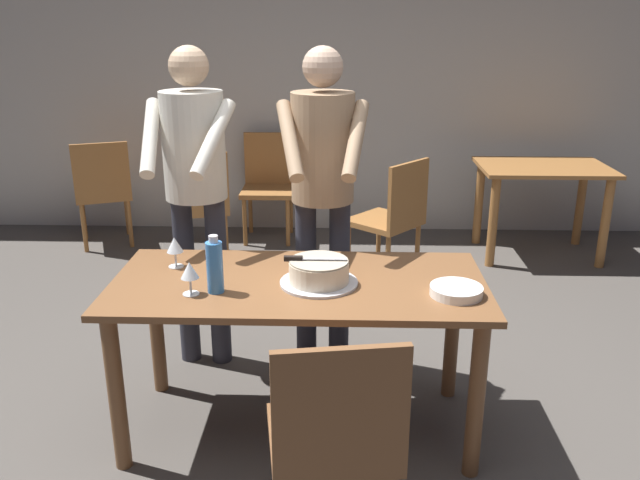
% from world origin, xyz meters
% --- Properties ---
extents(ground_plane, '(14.00, 14.00, 0.00)m').
position_xyz_m(ground_plane, '(0.00, 0.00, 0.00)').
color(ground_plane, '#4C4742').
extents(back_wall, '(10.00, 0.12, 2.70)m').
position_xyz_m(back_wall, '(0.00, 3.14, 1.35)').
color(back_wall, '#BCB7AD').
rests_on(back_wall, ground_plane).
extents(main_dining_table, '(1.64, 0.77, 0.75)m').
position_xyz_m(main_dining_table, '(0.00, 0.00, 0.63)').
color(main_dining_table, brown).
rests_on(main_dining_table, ground_plane).
extents(cake_on_platter, '(0.34, 0.34, 0.11)m').
position_xyz_m(cake_on_platter, '(0.09, -0.03, 0.80)').
color(cake_on_platter, silver).
rests_on(cake_on_platter, main_dining_table).
extents(cake_knife, '(0.27, 0.02, 0.02)m').
position_xyz_m(cake_knife, '(0.02, -0.03, 0.87)').
color(cake_knife, silver).
rests_on(cake_knife, cake_on_platter).
extents(plate_stack, '(0.22, 0.22, 0.04)m').
position_xyz_m(plate_stack, '(0.67, -0.13, 0.77)').
color(plate_stack, white).
rests_on(plate_stack, main_dining_table).
extents(wine_glass_near, '(0.08, 0.08, 0.14)m').
position_xyz_m(wine_glass_near, '(-0.58, 0.15, 0.85)').
color(wine_glass_near, silver).
rests_on(wine_glass_near, main_dining_table).
extents(wine_glass_far, '(0.08, 0.08, 0.14)m').
position_xyz_m(wine_glass_far, '(-0.44, -0.16, 0.85)').
color(wine_glass_far, silver).
rests_on(wine_glass_far, main_dining_table).
extents(water_bottle, '(0.07, 0.07, 0.25)m').
position_xyz_m(water_bottle, '(-0.34, -0.13, 0.86)').
color(water_bottle, '#387AC6').
rests_on(water_bottle, main_dining_table).
extents(person_cutting_cake, '(0.47, 0.56, 1.72)m').
position_xyz_m(person_cutting_cake, '(0.09, 0.60, 1.08)').
color(person_cutting_cake, '#2D2D38').
rests_on(person_cutting_cake, ground_plane).
extents(person_standing_beside, '(0.47, 0.56, 1.72)m').
position_xyz_m(person_standing_beside, '(-0.57, 0.63, 1.08)').
color(person_standing_beside, '#2D2D38').
rests_on(person_standing_beside, ground_plane).
extents(chair_near_side, '(0.50, 0.50, 0.90)m').
position_xyz_m(chair_near_side, '(0.17, -0.76, 0.49)').
color(chair_near_side, brown).
rests_on(chair_near_side, ground_plane).
extents(background_table, '(1.00, 0.70, 0.74)m').
position_xyz_m(background_table, '(1.78, 2.44, 0.58)').
color(background_table, '#9E6633').
rests_on(background_table, ground_plane).
extents(background_chair_0, '(0.57, 0.57, 0.90)m').
position_xyz_m(background_chair_0, '(-1.79, 2.54, 0.49)').
color(background_chair_0, '#9E6633').
rests_on(background_chair_0, ground_plane).
extents(background_chair_1, '(0.54, 0.54, 0.90)m').
position_xyz_m(background_chair_1, '(-0.91, 2.17, 0.49)').
color(background_chair_1, '#9E6633').
rests_on(background_chair_1, ground_plane).
extents(background_chair_2, '(0.62, 0.62, 0.90)m').
position_xyz_m(background_chair_2, '(0.56, 1.87, 0.49)').
color(background_chair_2, '#9E6633').
rests_on(background_chair_2, ground_plane).
extents(background_chair_3, '(0.44, 0.44, 0.90)m').
position_xyz_m(background_chair_3, '(-0.44, 2.84, 0.49)').
color(background_chair_3, '#9E6633').
rests_on(background_chair_3, ground_plane).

